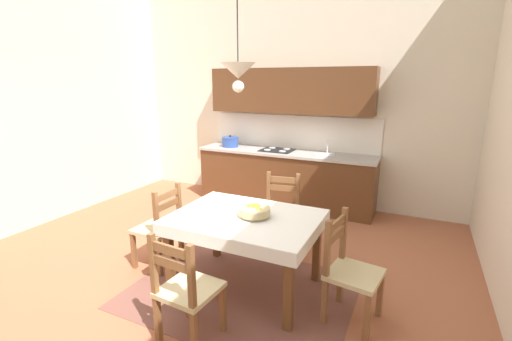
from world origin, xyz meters
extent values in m
cube|color=#A86042|center=(0.00, 0.00, -0.05)|extent=(6.17, 6.28, 0.10)
cube|color=silver|center=(0.00, 2.90, 2.05)|extent=(6.17, 0.12, 4.10)
cube|color=brown|center=(0.59, 0.00, 0.00)|extent=(2.10, 1.60, 0.01)
cube|color=#56331C|center=(0.07, 2.53, 0.43)|extent=(2.88, 0.60, 0.86)
cube|color=#ADA8A3|center=(0.07, 2.52, 0.88)|extent=(2.91, 0.63, 0.04)
cube|color=white|center=(0.07, 2.83, 1.18)|extent=(2.88, 0.01, 0.55)
cube|color=#56331C|center=(0.07, 2.66, 1.85)|extent=(2.65, 0.34, 0.70)
cube|color=black|center=(0.07, 2.26, 0.04)|extent=(2.84, 0.02, 0.09)
cylinder|color=silver|center=(0.72, 2.53, 0.90)|extent=(0.34, 0.34, 0.02)
cylinder|color=silver|center=(0.72, 2.67, 1.01)|extent=(0.02, 0.02, 0.22)
cube|color=black|center=(-0.07, 2.53, 0.91)|extent=(0.52, 0.42, 0.01)
cylinder|color=silver|center=(-0.20, 2.43, 0.92)|extent=(0.11, 0.11, 0.01)
cylinder|color=silver|center=(0.06, 2.43, 0.92)|extent=(0.11, 0.11, 0.01)
cylinder|color=silver|center=(-0.20, 2.63, 0.92)|extent=(0.11, 0.11, 0.01)
cylinder|color=silver|center=(0.06, 2.63, 0.92)|extent=(0.11, 0.11, 0.01)
cylinder|color=#2D4C9E|center=(-0.93, 2.51, 0.98)|extent=(0.28, 0.28, 0.15)
cylinder|color=#2D4C9E|center=(-0.93, 2.51, 1.06)|extent=(0.29, 0.29, 0.02)
sphere|color=black|center=(-0.93, 2.51, 1.08)|extent=(0.04, 0.04, 0.04)
cube|color=brown|center=(0.59, 0.10, 0.74)|extent=(1.32, 0.96, 0.02)
cube|color=brown|center=(-0.01, -0.32, 0.36)|extent=(0.07, 0.07, 0.73)
cube|color=brown|center=(1.19, -0.31, 0.36)|extent=(0.07, 0.07, 0.73)
cube|color=brown|center=(-0.01, 0.52, 0.36)|extent=(0.07, 0.07, 0.73)
cube|color=brown|center=(1.19, 0.52, 0.36)|extent=(0.07, 0.07, 0.73)
cube|color=white|center=(0.59, 0.10, 0.75)|extent=(1.38, 1.02, 0.00)
cube|color=white|center=(0.59, -0.41, 0.69)|extent=(1.38, 0.01, 0.12)
cube|color=white|center=(0.59, 0.61, 0.69)|extent=(1.38, 0.01, 0.12)
cube|color=white|center=(-0.10, 0.10, 0.69)|extent=(0.01, 1.02, 0.12)
cube|color=white|center=(1.28, 0.10, 0.69)|extent=(0.01, 1.02, 0.12)
cube|color=#D1BC89|center=(-0.49, 0.07, 0.43)|extent=(0.43, 0.43, 0.04)
cube|color=brown|center=(-0.68, -0.11, 0.21)|extent=(0.04, 0.04, 0.41)
cube|color=brown|center=(-0.67, 0.25, 0.21)|extent=(0.04, 0.04, 0.41)
cube|color=brown|center=(-0.32, -0.11, 0.46)|extent=(0.04, 0.04, 0.93)
cube|color=brown|center=(-0.31, 0.25, 0.46)|extent=(0.04, 0.04, 0.93)
cube|color=brown|center=(-0.31, 0.07, 0.84)|extent=(0.03, 0.32, 0.07)
cube|color=brown|center=(-0.31, 0.07, 0.74)|extent=(0.03, 0.32, 0.07)
cube|color=#D1BC89|center=(1.64, 0.05, 0.43)|extent=(0.48, 0.48, 0.04)
cube|color=brown|center=(1.85, 0.20, 0.21)|extent=(0.05, 0.05, 0.41)
cube|color=brown|center=(1.79, -0.16, 0.21)|extent=(0.05, 0.05, 0.41)
cube|color=brown|center=(1.49, 0.25, 0.46)|extent=(0.05, 0.05, 0.93)
cube|color=brown|center=(1.43, -0.10, 0.46)|extent=(0.05, 0.05, 0.93)
cube|color=brown|center=(1.46, 0.07, 0.84)|extent=(0.07, 0.32, 0.07)
cube|color=brown|center=(1.46, 0.07, 0.74)|extent=(0.07, 0.32, 0.07)
cube|color=#D1BC89|center=(0.61, 0.96, 0.43)|extent=(0.48, 0.48, 0.04)
cube|color=brown|center=(0.81, 0.81, 0.21)|extent=(0.05, 0.05, 0.41)
cube|color=brown|center=(0.46, 0.75, 0.21)|extent=(0.05, 0.05, 0.41)
cube|color=brown|center=(0.75, 1.16, 0.46)|extent=(0.05, 0.05, 0.93)
cube|color=brown|center=(0.40, 1.10, 0.46)|extent=(0.05, 0.05, 0.93)
cube|color=brown|center=(0.58, 1.13, 0.84)|extent=(0.32, 0.08, 0.07)
cube|color=brown|center=(0.58, 1.13, 0.74)|extent=(0.32, 0.08, 0.07)
cube|color=#D1BC89|center=(0.52, -0.72, 0.43)|extent=(0.45, 0.45, 0.04)
cube|color=brown|center=(0.35, -0.53, 0.21)|extent=(0.05, 0.05, 0.41)
cube|color=brown|center=(0.71, -0.56, 0.21)|extent=(0.05, 0.05, 0.41)
cube|color=brown|center=(0.33, -0.89, 0.46)|extent=(0.05, 0.05, 0.93)
cube|color=brown|center=(0.69, -0.91, 0.46)|extent=(0.05, 0.05, 0.93)
cube|color=brown|center=(0.51, -0.90, 0.84)|extent=(0.32, 0.05, 0.07)
cube|color=brown|center=(0.51, -0.90, 0.74)|extent=(0.32, 0.05, 0.07)
cylinder|color=tan|center=(0.68, 0.12, 0.77)|extent=(0.17, 0.16, 0.02)
cylinder|color=tan|center=(0.68, 0.12, 0.81)|extent=(0.30, 0.30, 0.07)
sphere|color=orange|center=(0.63, 0.13, 0.82)|extent=(0.09, 0.09, 0.09)
sphere|color=orange|center=(0.73, 0.10, 0.82)|extent=(0.08, 0.08, 0.08)
sphere|color=orange|center=(0.68, 0.15, 0.83)|extent=(0.10, 0.10, 0.10)
cylinder|color=black|center=(0.46, 0.24, 2.42)|extent=(0.01, 0.01, 0.57)
cone|color=silver|center=(0.46, 0.24, 2.09)|extent=(0.32, 0.32, 0.14)
sphere|color=white|center=(0.46, 0.24, 1.95)|extent=(0.11, 0.11, 0.11)
camera|label=1|loc=(2.01, -2.66, 2.00)|focal=24.46mm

